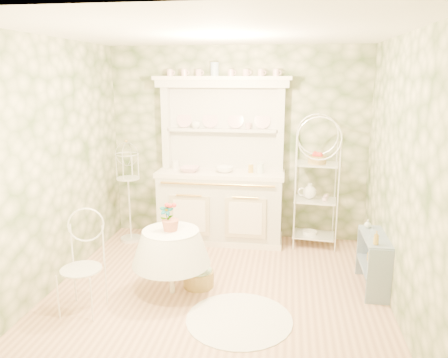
# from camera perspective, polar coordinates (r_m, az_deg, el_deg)

# --- Properties ---
(floor) EXTENTS (3.60, 3.60, 0.00)m
(floor) POSITION_cam_1_polar(r_m,az_deg,el_deg) (4.91, -0.88, -14.54)
(floor) COLOR #D5A884
(floor) RESTS_ON ground
(ceiling) EXTENTS (3.60, 3.60, 0.00)m
(ceiling) POSITION_cam_1_polar(r_m,az_deg,el_deg) (4.36, -1.01, 18.64)
(ceiling) COLOR white
(ceiling) RESTS_ON floor
(wall_left) EXTENTS (3.60, 3.60, 0.00)m
(wall_left) POSITION_cam_1_polar(r_m,az_deg,el_deg) (5.05, -21.53, 1.60)
(wall_left) COLOR beige
(wall_left) RESTS_ON floor
(wall_right) EXTENTS (3.60, 3.60, 0.00)m
(wall_right) POSITION_cam_1_polar(r_m,az_deg,el_deg) (4.52, 22.19, 0.23)
(wall_right) COLOR beige
(wall_right) RESTS_ON floor
(wall_back) EXTENTS (3.60, 3.60, 0.00)m
(wall_back) POSITION_cam_1_polar(r_m,az_deg,el_deg) (6.20, 1.76, 4.57)
(wall_back) COLOR beige
(wall_back) RESTS_ON floor
(wall_front) EXTENTS (3.60, 3.60, 0.00)m
(wall_front) POSITION_cam_1_polar(r_m,az_deg,el_deg) (2.75, -7.07, -6.99)
(wall_front) COLOR beige
(wall_front) RESTS_ON floor
(kitchen_dresser) EXTENTS (1.87, 0.61, 2.29)m
(kitchen_dresser) POSITION_cam_1_polar(r_m,az_deg,el_deg) (5.99, -0.47, 2.27)
(kitchen_dresser) COLOR silver
(kitchen_dresser) RESTS_ON floor
(bakers_rack) EXTENTS (0.62, 0.48, 1.87)m
(bakers_rack) POSITION_cam_1_polar(r_m,az_deg,el_deg) (5.98, 11.95, -0.08)
(bakers_rack) COLOR white
(bakers_rack) RESTS_ON floor
(side_shelf) EXTENTS (0.32, 0.70, 0.58)m
(side_shelf) POSITION_cam_1_polar(r_m,az_deg,el_deg) (5.13, 18.90, -10.44)
(side_shelf) COLOR gray
(side_shelf) RESTS_ON floor
(round_table) EXTENTS (0.70, 0.70, 0.68)m
(round_table) POSITION_cam_1_polar(r_m,az_deg,el_deg) (4.79, -6.86, -10.88)
(round_table) COLOR white
(round_table) RESTS_ON floor
(cafe_chair) EXTENTS (0.46, 0.46, 0.77)m
(cafe_chair) POSITION_cam_1_polar(r_m,az_deg,el_deg) (4.61, -18.11, -11.87)
(cafe_chair) COLOR white
(cafe_chair) RESTS_ON floor
(birdcage_stand) EXTENTS (0.35, 0.35, 1.39)m
(birdcage_stand) POSITION_cam_1_polar(r_m,az_deg,el_deg) (6.24, -12.33, -1.80)
(birdcage_stand) COLOR white
(birdcage_stand) RESTS_ON floor
(floor_basket) EXTENTS (0.41, 0.41, 0.21)m
(floor_basket) POSITION_cam_1_polar(r_m,az_deg,el_deg) (5.00, -3.33, -12.68)
(floor_basket) COLOR tan
(floor_basket) RESTS_ON floor
(lace_rug) EXTENTS (1.31, 1.31, 0.01)m
(lace_rug) POSITION_cam_1_polar(r_m,az_deg,el_deg) (4.43, 2.00, -17.85)
(lace_rug) COLOR white
(lace_rug) RESTS_ON floor
(bowl_floral) EXTENTS (0.28, 0.28, 0.07)m
(bowl_floral) POSITION_cam_1_polar(r_m,az_deg,el_deg) (6.00, -4.48, 1.01)
(bowl_floral) COLOR white
(bowl_floral) RESTS_ON kitchen_dresser
(bowl_white) EXTENTS (0.31, 0.31, 0.08)m
(bowl_white) POSITION_cam_1_polar(r_m,az_deg,el_deg) (5.96, 0.06, 0.97)
(bowl_white) COLOR white
(bowl_white) RESTS_ON kitchen_dresser
(cup_left) EXTENTS (0.16, 0.16, 0.10)m
(cup_left) POSITION_cam_1_polar(r_m,az_deg,el_deg) (6.12, -3.68, 6.89)
(cup_left) COLOR white
(cup_left) RESTS_ON kitchen_dresser
(cup_right) EXTENTS (0.10, 0.10, 0.09)m
(cup_right) POSITION_cam_1_polar(r_m,az_deg,el_deg) (6.03, 3.20, 6.80)
(cup_right) COLOR white
(cup_right) RESTS_ON kitchen_dresser
(potted_geranium) EXTENTS (0.16, 0.13, 0.28)m
(potted_geranium) POSITION_cam_1_polar(r_m,az_deg,el_deg) (4.62, -7.50, -5.04)
(potted_geranium) COLOR #3F7238
(potted_geranium) RESTS_ON round_table
(bottle_amber) EXTENTS (0.07, 0.07, 0.15)m
(bottle_amber) POSITION_cam_1_polar(r_m,az_deg,el_deg) (4.75, 19.26, -7.34)
(bottle_amber) COLOR #B69135
(bottle_amber) RESTS_ON side_shelf
(bottle_blue) EXTENTS (0.05, 0.05, 0.10)m
(bottle_blue) POSITION_cam_1_polar(r_m,az_deg,el_deg) (4.99, 18.78, -6.63)
(bottle_blue) COLOR #A3BBD2
(bottle_blue) RESTS_ON side_shelf
(bottle_glass) EXTENTS (0.09, 0.09, 0.10)m
(bottle_glass) POSITION_cam_1_polar(r_m,az_deg,el_deg) (5.23, 18.25, -5.75)
(bottle_glass) COLOR silver
(bottle_glass) RESTS_ON side_shelf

